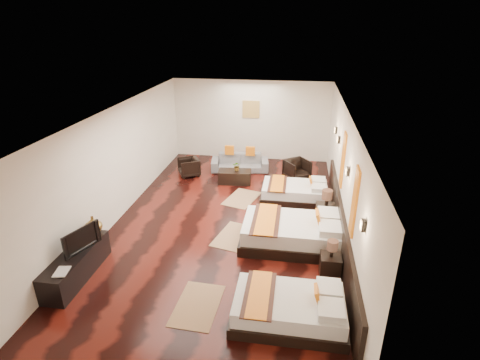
% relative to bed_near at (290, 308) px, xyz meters
% --- Properties ---
extents(floor, '(5.50, 9.50, 0.01)m').
position_rel_bed_near_xyz_m(floor, '(-1.69, 3.18, -0.25)').
color(floor, black).
rests_on(floor, ground).
extents(ceiling, '(5.50, 9.50, 0.01)m').
position_rel_bed_near_xyz_m(ceiling, '(-1.69, 3.18, 2.55)').
color(ceiling, white).
rests_on(ceiling, floor).
extents(back_wall, '(5.50, 0.01, 2.80)m').
position_rel_bed_near_xyz_m(back_wall, '(-1.69, 7.93, 1.15)').
color(back_wall, silver).
rests_on(back_wall, floor).
extents(left_wall, '(0.01, 9.50, 2.80)m').
position_rel_bed_near_xyz_m(left_wall, '(-4.44, 3.18, 1.15)').
color(left_wall, silver).
rests_on(left_wall, floor).
extents(right_wall, '(0.01, 9.50, 2.80)m').
position_rel_bed_near_xyz_m(right_wall, '(1.06, 3.18, 1.15)').
color(right_wall, silver).
rests_on(right_wall, floor).
extents(headboard_panel, '(0.08, 6.60, 0.90)m').
position_rel_bed_near_xyz_m(headboard_panel, '(1.02, 2.38, 0.20)').
color(headboard_panel, black).
rests_on(headboard_panel, floor).
extents(bed_near, '(1.91, 1.20, 0.73)m').
position_rel_bed_near_xyz_m(bed_near, '(0.00, 0.00, 0.00)').
color(bed_near, black).
rests_on(bed_near, floor).
extents(bed_mid, '(2.31, 1.45, 0.88)m').
position_rel_bed_near_xyz_m(bed_mid, '(0.00, 2.38, 0.05)').
color(bed_mid, black).
rests_on(bed_mid, floor).
extents(bed_far, '(1.86, 1.17, 0.71)m').
position_rel_bed_near_xyz_m(bed_far, '(-0.00, 4.67, -0.01)').
color(bed_far, black).
rests_on(bed_far, floor).
extents(nightstand_a, '(0.40, 0.40, 0.80)m').
position_rel_bed_near_xyz_m(nightstand_a, '(0.75, 1.36, 0.03)').
color(nightstand_a, black).
rests_on(nightstand_a, floor).
extents(nightstand_b, '(0.47, 0.47, 0.94)m').
position_rel_bed_near_xyz_m(nightstand_b, '(0.75, 3.39, 0.08)').
color(nightstand_b, black).
rests_on(nightstand_b, floor).
extents(jute_mat_near, '(0.80, 1.23, 0.01)m').
position_rel_bed_near_xyz_m(jute_mat_near, '(-1.64, 0.10, -0.24)').
color(jute_mat_near, '#9A734E').
rests_on(jute_mat_near, floor).
extents(jute_mat_mid, '(1.02, 1.35, 0.01)m').
position_rel_bed_near_xyz_m(jute_mat_mid, '(-1.37, 2.49, -0.24)').
color(jute_mat_mid, '#9A734E').
rests_on(jute_mat_mid, floor).
extents(jute_mat_far, '(1.06, 1.36, 0.01)m').
position_rel_bed_near_xyz_m(jute_mat_far, '(-1.50, 4.51, -0.24)').
color(jute_mat_far, '#9A734E').
rests_on(jute_mat_far, floor).
extents(tv_console, '(0.50, 1.80, 0.55)m').
position_rel_bed_near_xyz_m(tv_console, '(-4.19, 0.54, 0.02)').
color(tv_console, black).
rests_on(tv_console, floor).
extents(tv, '(0.40, 0.83, 0.49)m').
position_rel_bed_near_xyz_m(tv, '(-4.14, 0.71, 0.54)').
color(tv, black).
rests_on(tv, tv_console).
extents(book, '(0.29, 0.35, 0.03)m').
position_rel_bed_near_xyz_m(book, '(-4.19, -0.07, 0.31)').
color(book, black).
rests_on(book, tv_console).
extents(figurine, '(0.42, 0.42, 0.38)m').
position_rel_bed_near_xyz_m(figurine, '(-4.19, 1.32, 0.49)').
color(figurine, brown).
rests_on(figurine, tv_console).
extents(sofa, '(1.97, 0.99, 0.55)m').
position_rel_bed_near_xyz_m(sofa, '(-1.89, 6.64, 0.02)').
color(sofa, slate).
rests_on(sofa, floor).
extents(armchair_left, '(0.86, 0.86, 0.58)m').
position_rel_bed_near_xyz_m(armchair_left, '(-3.46, 5.95, 0.04)').
color(armchair_left, black).
rests_on(armchair_left, floor).
extents(armchair_right, '(0.96, 0.97, 0.64)m').
position_rel_bed_near_xyz_m(armchair_right, '(0.01, 6.20, 0.07)').
color(armchair_right, black).
rests_on(armchair_right, floor).
extents(coffee_table, '(1.04, 0.58, 0.40)m').
position_rel_bed_near_xyz_m(coffee_table, '(-1.89, 5.59, -0.05)').
color(coffee_table, black).
rests_on(coffee_table, floor).
extents(table_plant, '(0.29, 0.25, 0.29)m').
position_rel_bed_near_xyz_m(table_plant, '(-1.82, 5.62, 0.30)').
color(table_plant, '#315E1F').
rests_on(table_plant, coffee_table).
extents(orange_panel_a, '(0.04, 0.40, 1.30)m').
position_rel_bed_near_xyz_m(orange_panel_a, '(1.04, 1.28, 1.45)').
color(orange_panel_a, '#D86014').
rests_on(orange_panel_a, right_wall).
extents(orange_panel_b, '(0.04, 0.40, 1.30)m').
position_rel_bed_near_xyz_m(orange_panel_b, '(1.04, 3.48, 1.45)').
color(orange_panel_b, '#D86014').
rests_on(orange_panel_b, right_wall).
extents(sconce_near, '(0.07, 0.12, 0.18)m').
position_rel_bed_near_xyz_m(sconce_near, '(1.01, 0.18, 1.60)').
color(sconce_near, black).
rests_on(sconce_near, right_wall).
extents(sconce_mid, '(0.07, 0.12, 0.18)m').
position_rel_bed_near_xyz_m(sconce_mid, '(1.01, 2.38, 1.60)').
color(sconce_mid, black).
rests_on(sconce_mid, right_wall).
extents(sconce_far, '(0.07, 0.12, 0.18)m').
position_rel_bed_near_xyz_m(sconce_far, '(1.01, 4.58, 1.60)').
color(sconce_far, black).
rests_on(sconce_far, right_wall).
extents(sconce_lounge, '(0.07, 0.12, 0.18)m').
position_rel_bed_near_xyz_m(sconce_lounge, '(1.01, 5.48, 1.60)').
color(sconce_lounge, black).
rests_on(sconce_lounge, right_wall).
extents(gold_artwork, '(0.60, 0.04, 0.60)m').
position_rel_bed_near_xyz_m(gold_artwork, '(-1.69, 7.91, 1.55)').
color(gold_artwork, '#AD873F').
rests_on(gold_artwork, back_wall).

